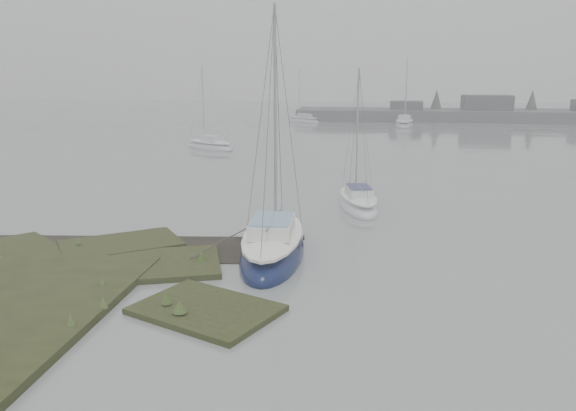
{
  "coord_description": "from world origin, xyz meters",
  "views": [
    {
      "loc": [
        4.34,
        -13.6,
        6.04
      ],
      "look_at": [
        2.03,
        4.15,
        1.8
      ],
      "focal_mm": 35.0,
      "sensor_mm": 36.0,
      "label": 1
    }
  ],
  "objects": [
    {
      "name": "sailboat_far_a",
      "position": [
        -7.79,
        30.6,
        0.22
      ],
      "size": [
        5.13,
        4.12,
        7.11
      ],
      "rotation": [
        0.0,
        0.0,
        1.0
      ],
      "color": "#B6BCC0",
      "rests_on": "ground"
    },
    {
      "name": "sailboat_far_c",
      "position": [
        -2.89,
        56.87,
        0.22
      ],
      "size": [
        4.93,
        4.25,
        6.97
      ],
      "rotation": [
        0.0,
        0.0,
        0.93
      ],
      "color": "silver",
      "rests_on": "ground"
    },
    {
      "name": "sailboat_far_b",
      "position": [
        9.23,
        52.41,
        0.26
      ],
      "size": [
        2.74,
        6.22,
        8.49
      ],
      "rotation": [
        0.0,
        0.0,
        -0.13
      ],
      "color": "#A4A8AE",
      "rests_on": "ground"
    },
    {
      "name": "sailboat_main",
      "position": [
        1.5,
        4.3,
        0.27
      ],
      "size": [
        2.3,
        6.36,
        8.87
      ],
      "rotation": [
        0.0,
        0.0,
        0.04
      ],
      "color": "#0C153A",
      "rests_on": "ground"
    },
    {
      "name": "sailboat_white",
      "position": [
        4.29,
        11.62,
        0.21
      ],
      "size": [
        2.47,
        5.01,
        6.77
      ],
      "rotation": [
        0.0,
        0.0,
        0.19
      ],
      "color": "silver",
      "rests_on": "ground"
    },
    {
      "name": "far_shoreline",
      "position": [
        26.84,
        61.9,
        0.85
      ],
      "size": [
        60.0,
        8.0,
        4.15
      ],
      "color": "#4C4F51",
      "rests_on": "ground"
    },
    {
      "name": "ground",
      "position": [
        0.0,
        30.0,
        0.0
      ],
      "size": [
        160.0,
        160.0,
        0.0
      ],
      "primitive_type": "plane",
      "color": "slate",
      "rests_on": "ground"
    }
  ]
}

